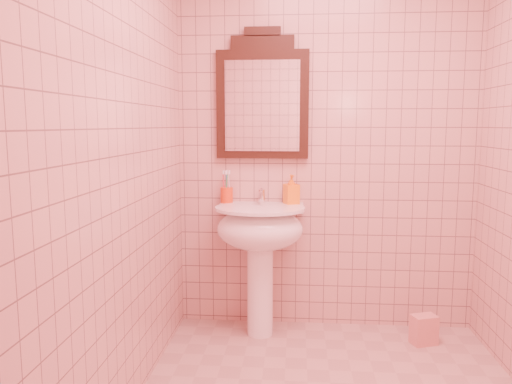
# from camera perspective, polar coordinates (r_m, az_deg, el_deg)

# --- Properties ---
(back_wall) EXTENTS (2.00, 0.02, 2.50)m
(back_wall) POSITION_cam_1_polar(r_m,az_deg,el_deg) (3.40, 8.03, 5.27)
(back_wall) COLOR tan
(back_wall) RESTS_ON floor
(pedestal_sink) EXTENTS (0.58, 0.58, 0.86)m
(pedestal_sink) POSITION_cam_1_polar(r_m,az_deg,el_deg) (3.26, 0.46, -5.23)
(pedestal_sink) COLOR white
(pedestal_sink) RESTS_ON floor
(faucet) EXTENTS (0.04, 0.16, 0.11)m
(faucet) POSITION_cam_1_polar(r_m,az_deg,el_deg) (3.34, 0.64, -0.38)
(faucet) COLOR white
(faucet) RESTS_ON pedestal_sink
(mirror) EXTENTS (0.62, 0.06, 0.86)m
(mirror) POSITION_cam_1_polar(r_m,az_deg,el_deg) (3.38, 0.74, 10.62)
(mirror) COLOR black
(mirror) RESTS_ON back_wall
(toothbrush_cup) EXTENTS (0.08, 0.08, 0.20)m
(toothbrush_cup) POSITION_cam_1_polar(r_m,az_deg,el_deg) (3.39, -3.37, -0.31)
(toothbrush_cup) COLOR red
(toothbrush_cup) RESTS_ON pedestal_sink
(soap_dispenser) EXTENTS (0.12, 0.12, 0.20)m
(soap_dispenser) POSITION_cam_1_polar(r_m,az_deg,el_deg) (3.34, 4.07, 0.30)
(soap_dispenser) COLOR orange
(soap_dispenser) RESTS_ON pedestal_sink
(towel) EXTENTS (0.18, 0.15, 0.19)m
(towel) POSITION_cam_1_polar(r_m,az_deg,el_deg) (3.46, 18.64, -14.68)
(towel) COLOR #E49786
(towel) RESTS_ON floor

